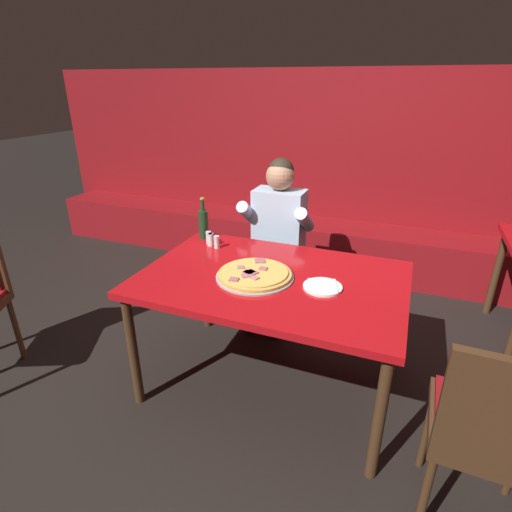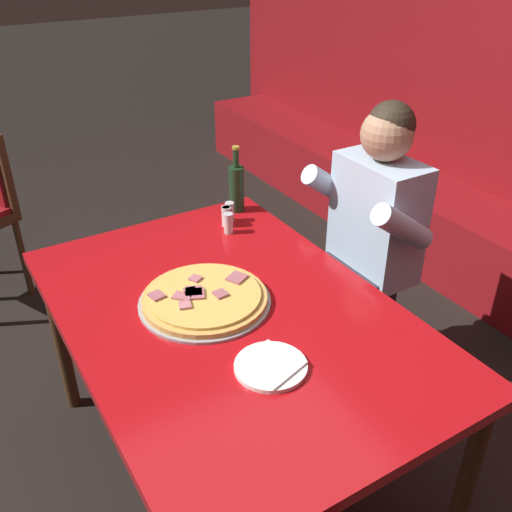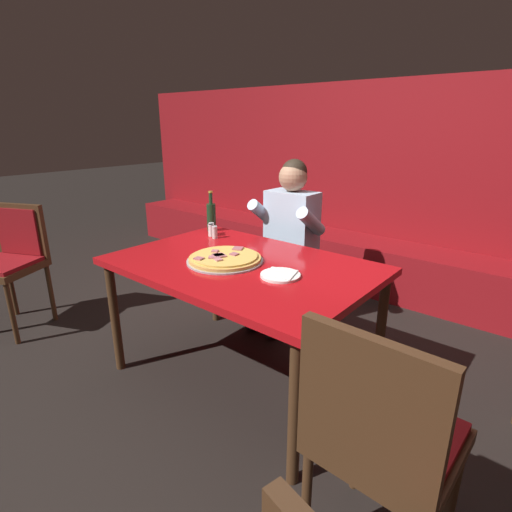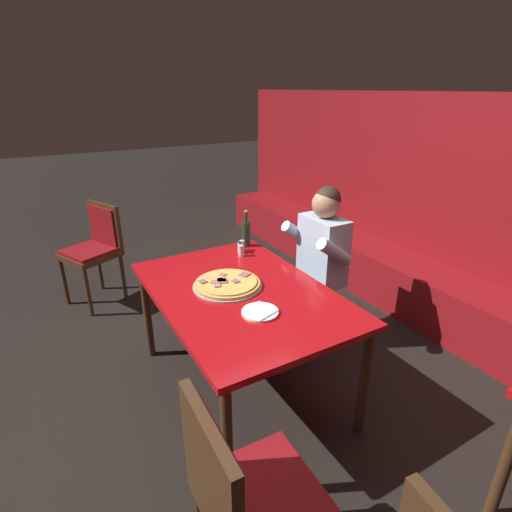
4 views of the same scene
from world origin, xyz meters
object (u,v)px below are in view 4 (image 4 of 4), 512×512
plate_white_paper (260,312)px  shaker_red_pepper_flakes (242,246)px  pizza (227,284)px  shaker_oregano (241,251)px  main_dining_table (241,300)px  shaker_parmesan (240,248)px  dining_chair_far_right (244,493)px  beer_bottle (246,233)px  shaker_black_pepper (240,248)px  dining_chair_side_aisle (96,245)px  diner_seated_blue_shirt (313,261)px

plate_white_paper → shaker_red_pepper_flakes: (-0.87, 0.35, 0.03)m
pizza → shaker_oregano: 0.50m
main_dining_table → shaker_parmesan: bearing=152.3°
pizza → dining_chair_far_right: size_ratio=0.45×
beer_bottle → shaker_oregano: 0.22m
shaker_black_pepper → shaker_red_pepper_flakes: bearing=129.9°
dining_chair_side_aisle → shaker_parmesan: bearing=34.3°
plate_white_paper → shaker_red_pepper_flakes: 0.93m
shaker_oregano → dining_chair_far_right: bearing=-27.7°
plate_white_paper → shaker_oregano: bearing=159.4°
main_dining_table → shaker_red_pepper_flakes: bearing=151.1°
shaker_parmesan → diner_seated_blue_shirt: size_ratio=0.07×
shaker_red_pepper_flakes → beer_bottle: bearing=134.7°
main_dining_table → dining_chair_far_right: (1.09, -0.56, -0.11)m
diner_seated_blue_shirt → shaker_parmesan: bearing=-121.9°
shaker_red_pepper_flakes → diner_seated_blue_shirt: bearing=53.5°
dining_chair_far_right → pizza: bearing=156.3°
shaker_black_pepper → shaker_oregano: 0.07m
main_dining_table → diner_seated_blue_shirt: 0.79m
main_dining_table → shaker_oregano: (-0.48, 0.26, 0.11)m
shaker_parmesan → shaker_oregano: bearing=-22.2°
shaker_parmesan → diner_seated_blue_shirt: 0.57m
shaker_oregano → dining_chair_side_aisle: (-1.33, -0.85, -0.23)m
shaker_black_pepper → shaker_parmesan: size_ratio=1.00×
shaker_red_pepper_flakes → dining_chair_far_right: bearing=-27.9°
shaker_red_pepper_flakes → shaker_oregano: bearing=-31.5°
plate_white_paper → shaker_red_pepper_flakes: size_ratio=2.44×
main_dining_table → beer_bottle: size_ratio=5.08×
shaker_black_pepper → shaker_parmesan: (0.01, 0.00, 0.00)m
shaker_red_pepper_flakes → dining_chair_side_aisle: size_ratio=0.09×
pizza → shaker_red_pepper_flakes: shaker_red_pepper_flakes is taller
plate_white_paper → dining_chair_side_aisle: (-2.11, -0.55, -0.20)m
pizza → dining_chair_side_aisle: (-1.72, -0.54, -0.21)m
main_dining_table → shaker_red_pepper_flakes: shaker_red_pepper_flakes is taller
shaker_parmesan → shaker_oregano: size_ratio=1.00×
plate_white_paper → shaker_red_pepper_flakes: bearing=158.2°
plate_white_paper → shaker_oregano: 0.83m
shaker_parmesan → beer_bottle: bearing=135.2°
pizza → shaker_red_pepper_flakes: (-0.48, 0.36, 0.02)m
shaker_red_pepper_flakes → shaker_black_pepper: size_ratio=1.00×
plate_white_paper → shaker_black_pepper: size_ratio=2.44×
main_dining_table → dining_chair_far_right: bearing=-27.4°
shaker_red_pepper_flakes → shaker_oregano: size_ratio=1.00×
diner_seated_blue_shirt → dining_chair_far_right: size_ratio=1.30×
dining_chair_far_right → shaker_red_pepper_flakes: bearing=152.1°
diner_seated_blue_shirt → plate_white_paper: bearing=-55.7°
pizza → plate_white_paper: bearing=2.2°
pizza → shaker_oregano: shaker_oregano is taller
main_dining_table → beer_bottle: beer_bottle is taller
shaker_oregano → diner_seated_blue_shirt: diner_seated_blue_shirt is taller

